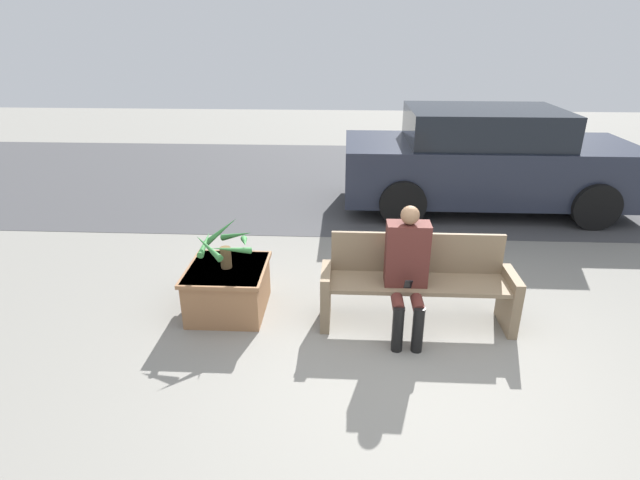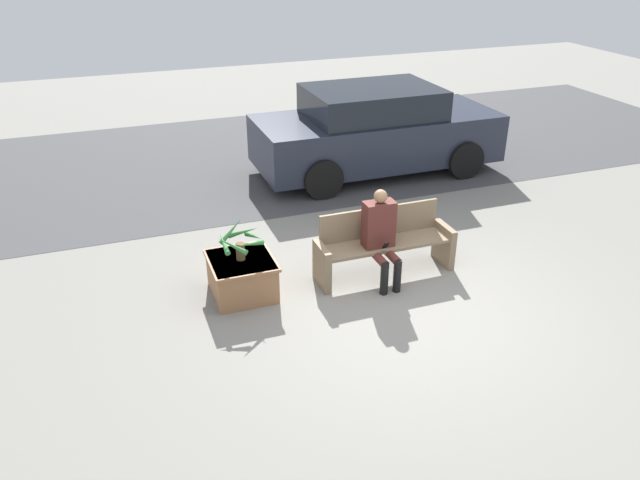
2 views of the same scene
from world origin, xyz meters
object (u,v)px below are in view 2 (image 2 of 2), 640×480
at_px(bench, 384,243).
at_px(potted_plant, 240,241).
at_px(parked_car, 375,131).
at_px(planter_box, 242,275).
at_px(person_seated, 381,233).

bearing_deg(bench, potted_plant, 176.63).
distance_m(potted_plant, parked_car, 4.85).
bearing_deg(parked_car, planter_box, -134.58).
relative_size(bench, planter_box, 2.22).
height_order(person_seated, planter_box, person_seated).
relative_size(potted_plant, parked_car, 0.13).
bearing_deg(potted_plant, planter_box, -81.26).
relative_size(bench, person_seated, 1.49).
bearing_deg(person_seated, bench, 52.92).
relative_size(person_seated, parked_car, 0.28).
xyz_separation_m(potted_plant, parked_car, (3.41, 3.45, 0.04)).
distance_m(planter_box, parked_car, 4.88).
height_order(potted_plant, parked_car, parked_car).
relative_size(person_seated, potted_plant, 2.12).
distance_m(bench, person_seated, 0.34).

